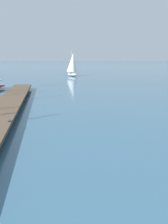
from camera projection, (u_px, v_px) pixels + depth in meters
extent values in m
cube|color=brown|center=(7.00, 105.00, 16.00)|extent=(2.23, 23.12, 0.16)
cylinder|color=#3D3023|center=(1.00, 117.00, 13.82)|extent=(0.36, 0.36, 0.29)
cylinder|color=#3D3023|center=(12.00, 102.00, 18.28)|extent=(0.36, 0.36, 0.29)
cylinder|color=#3D3023|center=(18.00, 93.00, 22.74)|extent=(0.36, 0.36, 0.29)
cylinder|color=#3D3023|center=(23.00, 87.00, 27.20)|extent=(0.36, 0.36, 0.29)
cube|color=#333338|center=(10.00, 121.00, 11.63)|extent=(0.12, 0.20, 0.08)
ellipsoid|color=silver|center=(72.00, 74.00, 44.87)|extent=(2.00, 3.70, 0.60)
cylinder|color=#B2ADA3|center=(72.00, 61.00, 44.47)|extent=(0.08, 0.08, 3.93)
cone|color=silver|center=(72.00, 63.00, 44.20)|extent=(2.50, 2.26, 3.51)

